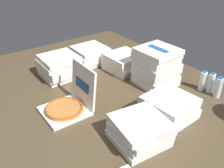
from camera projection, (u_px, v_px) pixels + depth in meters
The scene contains 11 objects.
ground_plane at pixel (104, 103), 2.21m from camera, with size 3.20×2.40×0.02m, color #4C3D28.
open_pizza_box at pixel (70, 103), 2.06m from camera, with size 0.35×0.40×0.38m.
pizza_stack_center_near at pixel (59, 67), 2.55m from camera, with size 0.38×0.38×0.23m.
pizza_stack_left_near at pixel (169, 107), 1.98m from camera, with size 0.38×0.39×0.18m.
pizza_stack_center_far at pixel (124, 62), 2.70m from camera, with size 0.40×0.39×0.18m.
pizza_stack_right_far at pixel (156, 66), 2.40m from camera, with size 0.38×0.38×0.37m.
pizza_stack_right_near at pixel (140, 130), 1.73m from camera, with size 0.40×0.40×0.18m.
pizza_stack_left_far at pixel (91, 55), 2.87m from camera, with size 0.39×0.39×0.18m.
water_bottle_0 at pixel (218, 88), 2.22m from camera, with size 0.06×0.06×0.20m.
water_bottle_1 at pixel (203, 81), 2.33m from camera, with size 0.06×0.06×0.20m.
water_bottle_2 at pixel (211, 83), 2.30m from camera, with size 0.06×0.06×0.20m.
Camera 1 is at (1.51, -1.01, 1.25)m, focal length 39.60 mm.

